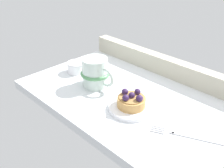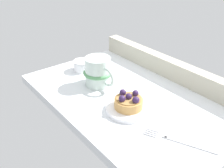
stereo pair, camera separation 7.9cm
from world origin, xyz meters
The scene contains 7 objects.
ground_plane centered at (0.00, 0.00, -1.45)cm, with size 68.72×43.58×2.90cm, color silver.
window_rail_back centered at (0.00, 19.74, 3.25)cm, with size 67.34×4.10×6.49cm, color #B2AD99.
dessert_plate centered at (5.86, -5.82, 0.56)cm, with size 13.00×13.00×1.20cm.
raspberry_tart centered at (5.86, -5.82, 3.00)cm, with size 8.14×8.14×4.63cm.
coffee_mug centered at (-11.74, -3.68, 4.82)cm, with size 13.31×9.73×9.75cm.
dessert_fork centered at (23.36, -5.00, 0.30)cm, with size 17.01×8.96×0.60cm.
sugar_bowl centered at (-24.38, -2.15, 2.13)cm, with size 6.82×6.82×3.98cm.
Camera 1 is at (45.84, -53.41, 43.25)cm, focal length 41.54 mm.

